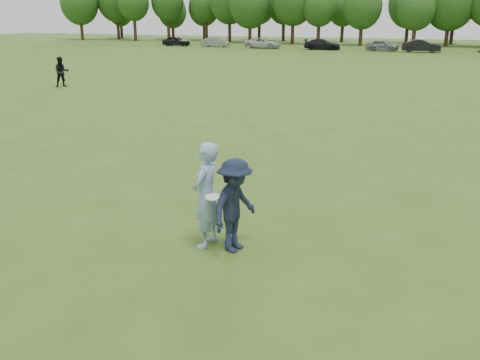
{
  "coord_description": "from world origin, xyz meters",
  "views": [
    {
      "loc": [
        3.86,
        -8.01,
        4.37
      ],
      "look_at": [
        0.07,
        1.31,
        1.1
      ],
      "focal_mm": 38.0,
      "sensor_mm": 36.0,
      "label": 1
    }
  ],
  "objects_px": {
    "car_c": "(263,43)",
    "car_f": "(421,46)",
    "player_far_a": "(62,72)",
    "car_b": "(215,42)",
    "car_d": "(322,44)",
    "thrower": "(206,195)",
    "car_a": "(176,41)",
    "car_e": "(382,46)",
    "defender": "(235,205)"
  },
  "relations": [
    {
      "from": "car_c",
      "to": "car_f",
      "type": "height_order",
      "value": "car_f"
    },
    {
      "from": "player_far_a",
      "to": "car_b",
      "type": "distance_m",
      "value": 44.01
    },
    {
      "from": "car_b",
      "to": "car_d",
      "type": "relative_size",
      "value": 0.85
    },
    {
      "from": "thrower",
      "to": "car_a",
      "type": "relative_size",
      "value": 0.51
    },
    {
      "from": "thrower",
      "to": "car_c",
      "type": "height_order",
      "value": "thrower"
    },
    {
      "from": "player_far_a",
      "to": "car_b",
      "type": "xyz_separation_m",
      "value": [
        -9.15,
        43.05,
        -0.27
      ]
    },
    {
      "from": "thrower",
      "to": "player_far_a",
      "type": "distance_m",
      "value": 25.93
    },
    {
      "from": "car_d",
      "to": "car_e",
      "type": "relative_size",
      "value": 1.18
    },
    {
      "from": "car_b",
      "to": "car_e",
      "type": "xyz_separation_m",
      "value": [
        23.68,
        -0.25,
        0.02
      ]
    },
    {
      "from": "thrower",
      "to": "car_e",
      "type": "bearing_deg",
      "value": -175.42
    },
    {
      "from": "player_far_a",
      "to": "car_a",
      "type": "height_order",
      "value": "player_far_a"
    },
    {
      "from": "car_a",
      "to": "car_e",
      "type": "bearing_deg",
      "value": -92.81
    },
    {
      "from": "car_e",
      "to": "car_f",
      "type": "distance_m",
      "value": 4.8
    },
    {
      "from": "player_far_a",
      "to": "car_e",
      "type": "bearing_deg",
      "value": 22.73
    },
    {
      "from": "thrower",
      "to": "car_c",
      "type": "bearing_deg",
      "value": -160.8
    },
    {
      "from": "car_c",
      "to": "car_e",
      "type": "height_order",
      "value": "car_c"
    },
    {
      "from": "car_b",
      "to": "car_f",
      "type": "height_order",
      "value": "car_f"
    },
    {
      "from": "car_d",
      "to": "car_a",
      "type": "bearing_deg",
      "value": 82.31
    },
    {
      "from": "car_e",
      "to": "car_a",
      "type": "bearing_deg",
      "value": 89.4
    },
    {
      "from": "car_c",
      "to": "defender",
      "type": "bearing_deg",
      "value": -163.38
    },
    {
      "from": "car_a",
      "to": "car_b",
      "type": "xyz_separation_m",
      "value": [
        6.34,
        0.14,
        -0.04
      ]
    },
    {
      "from": "player_far_a",
      "to": "car_c",
      "type": "bearing_deg",
      "value": 43.66
    },
    {
      "from": "car_a",
      "to": "car_e",
      "type": "xyz_separation_m",
      "value": [
        30.02,
        -0.11,
        -0.01
      ]
    },
    {
      "from": "car_e",
      "to": "car_d",
      "type": "bearing_deg",
      "value": 92.06
    },
    {
      "from": "car_a",
      "to": "car_f",
      "type": "relative_size",
      "value": 0.9
    },
    {
      "from": "car_b",
      "to": "car_c",
      "type": "distance_m",
      "value": 7.54
    },
    {
      "from": "thrower",
      "to": "car_d",
      "type": "relative_size",
      "value": 0.44
    },
    {
      "from": "player_far_a",
      "to": "car_c",
      "type": "relative_size",
      "value": 0.38
    },
    {
      "from": "defender",
      "to": "car_f",
      "type": "height_order",
      "value": "defender"
    },
    {
      "from": "player_far_a",
      "to": "car_e",
      "type": "distance_m",
      "value": 45.2
    },
    {
      "from": "defender",
      "to": "car_b",
      "type": "relative_size",
      "value": 0.45
    },
    {
      "from": "thrower",
      "to": "car_c",
      "type": "distance_m",
      "value": 63.85
    },
    {
      "from": "defender",
      "to": "player_far_a",
      "type": "xyz_separation_m",
      "value": [
        -19.43,
        17.81,
        0.02
      ]
    },
    {
      "from": "car_d",
      "to": "car_f",
      "type": "height_order",
      "value": "car_f"
    },
    {
      "from": "car_b",
      "to": "defender",
      "type": "bearing_deg",
      "value": -157.13
    },
    {
      "from": "defender",
      "to": "car_d",
      "type": "xyz_separation_m",
      "value": [
        -12.63,
        60.28,
        -0.23
      ]
    },
    {
      "from": "defender",
      "to": "car_f",
      "type": "distance_m",
      "value": 59.96
    },
    {
      "from": "thrower",
      "to": "car_d",
      "type": "xyz_separation_m",
      "value": [
        -12.03,
        60.29,
        -0.36
      ]
    },
    {
      "from": "car_a",
      "to": "car_d",
      "type": "xyz_separation_m",
      "value": [
        22.28,
        -0.44,
        -0.01
      ]
    },
    {
      "from": "car_b",
      "to": "car_c",
      "type": "relative_size",
      "value": 0.81
    },
    {
      "from": "defender",
      "to": "car_d",
      "type": "distance_m",
      "value": 61.59
    },
    {
      "from": "car_c",
      "to": "car_b",
      "type": "bearing_deg",
      "value": 84.49
    },
    {
      "from": "defender",
      "to": "car_a",
      "type": "relative_size",
      "value": 0.44
    },
    {
      "from": "thrower",
      "to": "car_d",
      "type": "bearing_deg",
      "value": -168.19
    },
    {
      "from": "defender",
      "to": "car_d",
      "type": "relative_size",
      "value": 0.39
    },
    {
      "from": "player_far_a",
      "to": "car_d",
      "type": "distance_m",
      "value": 43.0
    },
    {
      "from": "defender",
      "to": "car_e",
      "type": "distance_m",
      "value": 60.81
    },
    {
      "from": "car_a",
      "to": "car_d",
      "type": "relative_size",
      "value": 0.87
    },
    {
      "from": "car_a",
      "to": "player_far_a",
      "type": "bearing_deg",
      "value": -162.75
    },
    {
      "from": "car_a",
      "to": "car_e",
      "type": "relative_size",
      "value": 1.02
    }
  ]
}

